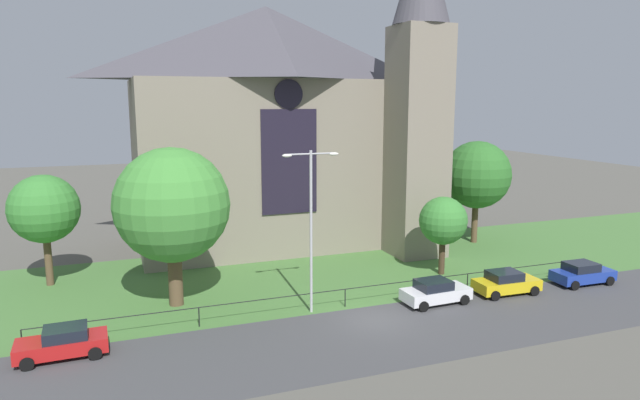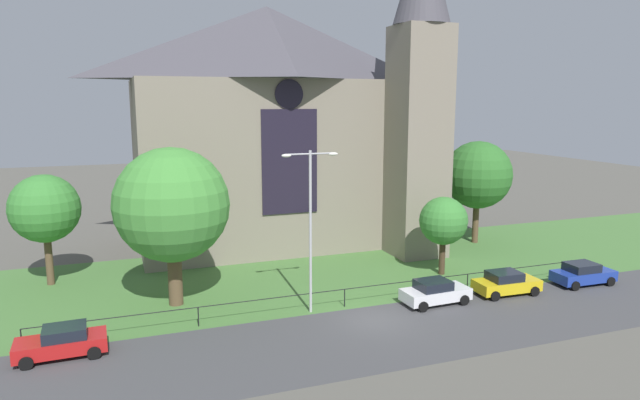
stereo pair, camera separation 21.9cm
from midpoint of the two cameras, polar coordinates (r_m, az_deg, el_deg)
ground at (r=41.78m, az=-0.75°, el=-7.16°), size 160.00×160.00×0.00m
road_asphalt at (r=31.43m, az=6.87°, el=-13.17°), size 120.00×8.00×0.01m
grass_verge at (r=39.99m, az=0.23°, el=-7.95°), size 120.00×20.00×0.01m
church_building at (r=48.54m, az=-4.34°, el=7.55°), size 23.20×16.20×26.00m
iron_railing at (r=34.58m, az=2.37°, el=-9.16°), size 35.10×0.07×1.13m
tree_right_far at (r=50.72m, az=15.42°, el=2.45°), size 5.84×5.84×8.92m
tree_left_far at (r=41.72m, az=-26.21°, el=-0.84°), size 4.56×4.56×7.54m
tree_left_near at (r=34.72m, az=-14.87°, el=-0.53°), size 6.87×6.87×9.66m
tree_right_near at (r=41.03m, az=12.17°, el=-2.09°), size 3.43×3.43×5.64m
streetlamp_near at (r=32.41m, az=-1.11°, el=-1.33°), size 3.37×0.26×9.57m
parked_car_red at (r=30.97m, az=-24.71°, el=-12.94°), size 4.25×2.13×1.51m
parked_car_white at (r=35.83m, az=11.38°, el=-9.07°), size 4.27×2.16×1.51m
parked_car_yellow at (r=38.70m, az=18.09°, el=-7.93°), size 4.27×2.16×1.51m
parked_car_blue at (r=42.60m, az=24.80°, el=-6.73°), size 4.25×2.13×1.51m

